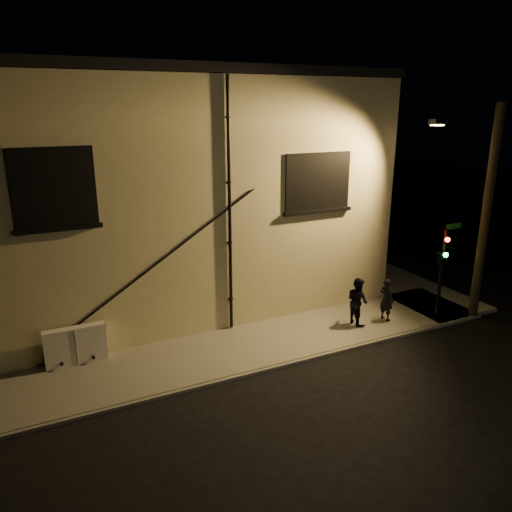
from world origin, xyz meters
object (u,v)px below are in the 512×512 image
pedestrian_b (357,301)px  traffic_signal (441,257)px  pedestrian_a (387,299)px  streetlamp_pole (484,211)px  utility_cabinet (76,346)px

pedestrian_b → traffic_signal: bearing=-107.4°
pedestrian_a → pedestrian_b: (-1.15, 0.19, 0.07)m
pedestrian_a → traffic_signal: bearing=-121.0°
pedestrian_a → traffic_signal: traffic_signal is taller
traffic_signal → streetlamp_pole: bearing=-14.1°
utility_cabinet → pedestrian_b: pedestrian_b is taller
pedestrian_b → streetlamp_pole: size_ratio=0.22×
utility_cabinet → streetlamp_pole: streetlamp_pole is taller
traffic_signal → pedestrian_b: bearing=163.4°
pedestrian_b → streetlamp_pole: streetlamp_pole is taller
streetlamp_pole → utility_cabinet: bearing=169.1°
traffic_signal → streetlamp_pole: (1.40, -0.35, 1.60)m
utility_cabinet → traffic_signal: bearing=-10.5°
utility_cabinet → pedestrian_a: bearing=-8.6°
pedestrian_a → pedestrian_b: pedestrian_b is taller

